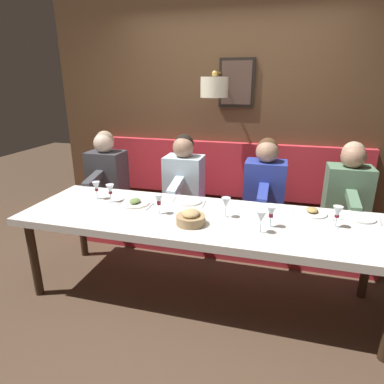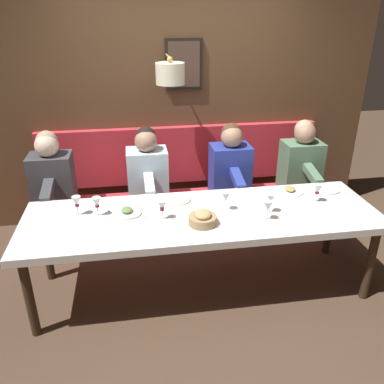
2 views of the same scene
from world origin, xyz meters
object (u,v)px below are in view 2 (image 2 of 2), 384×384
diner_nearest (301,160)px  bread_bowl (203,219)px  diner_middle (147,169)px  diner_far (52,174)px  wine_glass_6 (268,207)px  diner_near (230,164)px  wine_glass_2 (270,200)px  wine_glass_0 (162,206)px  wine_glass_3 (97,203)px  dining_table (203,220)px  wine_glass_4 (318,190)px  wine_glass_1 (77,202)px  wine_glass_5 (226,198)px

diner_nearest → bread_bowl: size_ratio=3.60×
diner_middle → diner_far: bearing=90.0°
diner_middle → wine_glass_6: (-1.06, -0.88, 0.04)m
diner_near → wine_glass_2: bearing=-174.3°
diner_near → wine_glass_0: bearing=139.5°
diner_near → wine_glass_3: diner_near is taller
dining_table → diner_near: diner_near is taller
diner_far → wine_glass_0: size_ratio=4.82×
wine_glass_6 → diner_nearest: bearing=-34.9°
wine_glass_3 → diner_nearest: bearing=-69.3°
wine_glass_4 → wine_glass_3: bearing=88.8°
wine_glass_4 → wine_glass_0: bearing=94.3°
wine_glass_3 → wine_glass_6: (-0.28, -1.32, 0.00)m
dining_table → diner_near: (0.88, -0.45, 0.13)m
wine_glass_1 → wine_glass_2: size_ratio=1.00×
wine_glass_0 → wine_glass_1: 0.69m
wine_glass_3 → wine_glass_0: bearing=-105.4°
wine_glass_5 → wine_glass_6: bearing=-126.7°
diner_near → diner_middle: (0.00, 0.85, 0.00)m
diner_far → wine_glass_4: size_ratio=4.82×
diner_near → wine_glass_4: diner_near is taller
wine_glass_6 → wine_glass_2: bearing=-28.6°
wine_glass_1 → wine_glass_4: 2.01m
diner_nearest → wine_glass_1: size_ratio=4.82×
diner_middle → diner_near: bearing=-90.0°
diner_far → wine_glass_5: bearing=-119.2°
diner_nearest → wine_glass_4: (-0.82, 0.21, 0.04)m
diner_nearest → wine_glass_4: diner_nearest is taller
wine_glass_1 → diner_near: bearing=-63.1°
dining_table → wine_glass_5: (0.03, -0.20, 0.18)m
wine_glass_5 → wine_glass_0: bearing=97.6°
diner_middle → bread_bowl: 1.11m
dining_table → bread_bowl: size_ratio=13.18×
diner_near → wine_glass_5: bearing=163.4°
wine_glass_5 → diner_middle: bearing=35.1°
wine_glass_0 → diner_middle: bearing=4.1°
wine_glass_5 → wine_glass_6: 0.35m
diner_near → wine_glass_6: 1.06m
wine_glass_5 → bread_bowl: wine_glass_5 is taller
diner_near → wine_glass_4: bearing=-145.6°
diner_nearest → dining_table: bearing=125.9°
diner_far → wine_glass_3: 0.91m
diner_near → wine_glass_5: (-0.85, 0.25, 0.04)m
dining_table → diner_nearest: 1.51m
diner_far → wine_glass_4: 2.47m
diner_nearest → wine_glass_5: diner_nearest is taller
diner_middle → wine_glass_5: bearing=-144.9°
wine_glass_4 → bread_bowl: 1.07m
wine_glass_1 → wine_glass_0: bearing=-105.1°
dining_table → wine_glass_3: bearing=83.0°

